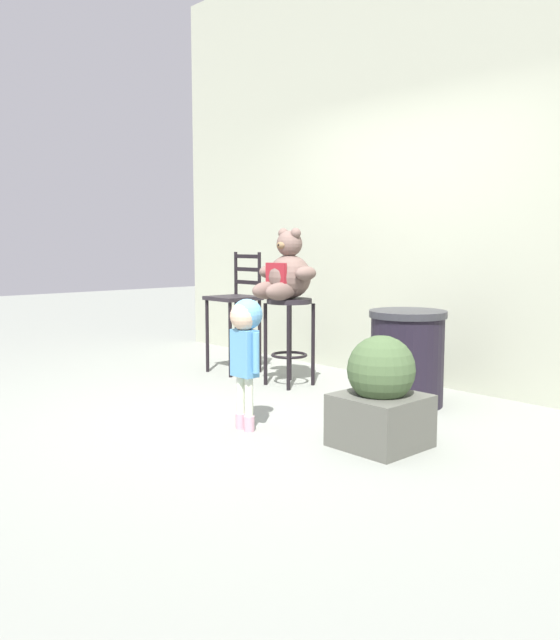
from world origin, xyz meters
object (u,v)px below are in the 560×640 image
Objects in this scene: planter_with_shrub at (381,396)px; bar_chair_empty at (236,304)px; bar_stool_with_teddy at (289,324)px; child_walking at (245,335)px; trash_bin at (407,357)px; teddy_bear at (287,273)px.

bar_chair_empty is at bearing 161.20° from planter_with_shrub.
bar_stool_with_teddy is at bearing 154.33° from planter_with_shrub.
child_walking is at bearing -156.02° from planter_with_shrub.
child_walking is 0.93m from planter_with_shrub.
trash_bin is 1.07m from planter_with_shrub.
bar_chair_empty is at bearing -175.65° from trash_bin.
teddy_bear is 1.87m from planter_with_shrub.
bar_stool_with_teddy is 0.66× the size of bar_chair_empty.
bar_stool_with_teddy is 0.87× the size of child_walking.
child_walking is (0.79, -1.12, 0.09)m from bar_stool_with_teddy.
planter_with_shrub is at bearing -25.67° from bar_stool_with_teddy.
bar_stool_with_teddy is at bearing -172.12° from child_walking.
bar_stool_with_teddy is 1.78m from planter_with_shrub.
teddy_bear is 0.69× the size of child_walking.
bar_stool_with_teddy is at bearing -2.74° from bar_chair_empty.
trash_bin is (1.08, 0.18, -0.17)m from bar_stool_with_teddy.
teddy_bear is at bearing -169.17° from trash_bin.
planter_with_shrub is at bearing -61.46° from trash_bin.
teddy_bear is 0.52× the size of bar_chair_empty.
teddy_bear is 0.88× the size of planter_with_shrub.
bar_chair_empty is (-1.55, 1.16, 0.02)m from child_walking.
teddy_bear reaches higher than bar_chair_empty.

